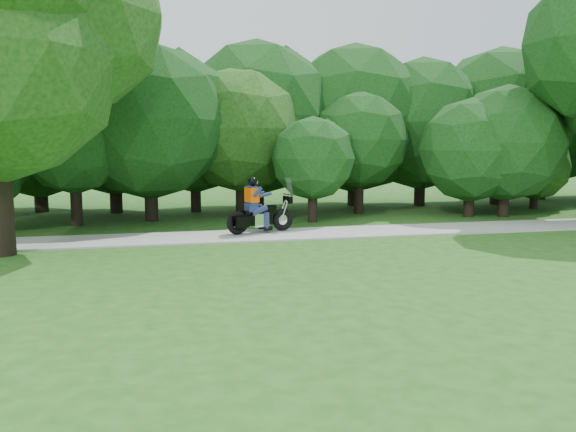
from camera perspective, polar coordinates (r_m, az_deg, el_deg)
name	(u,v)px	position (r m, az deg, el deg)	size (l,w,h in m)	color
ground	(517,297)	(11.44, 22.27, -7.65)	(100.00, 100.00, 0.00)	#245418
walkway	(366,231)	(18.41, 7.89, -1.57)	(60.00, 2.20, 0.06)	#A9A9A3
tree_line	(325,125)	(24.63, 3.81, 9.18)	(40.02, 11.57, 7.63)	black
touring_motorcycle	(256,213)	(17.68, -3.23, 0.34)	(2.28, 1.18, 1.78)	black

